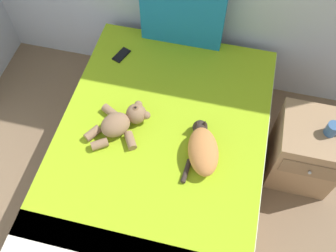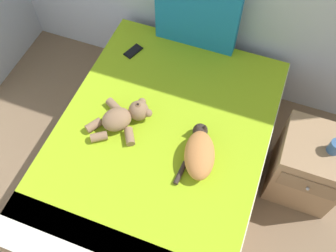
# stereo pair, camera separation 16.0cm
# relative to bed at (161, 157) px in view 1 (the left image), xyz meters

# --- Properties ---
(bed) EXTENTS (1.44, 1.96, 0.55)m
(bed) POSITION_rel_bed_xyz_m (0.00, 0.00, 0.00)
(bed) COLOR #9E7A56
(bed) RESTS_ON ground_plane
(patterned_cushion) EXTENTS (0.62, 0.11, 0.53)m
(patterned_cushion) POSITION_rel_bed_xyz_m (-0.05, 0.91, 0.54)
(patterned_cushion) COLOR #1972AD
(patterned_cushion) RESTS_ON bed
(cat) EXTENTS (0.28, 0.44, 0.15)m
(cat) POSITION_rel_bed_xyz_m (0.29, -0.06, 0.35)
(cat) COLOR #D18447
(cat) RESTS_ON bed
(teddy_bear) EXTENTS (0.40, 0.41, 0.15)m
(teddy_bear) POSITION_rel_bed_xyz_m (-0.27, 0.02, 0.34)
(teddy_bear) COLOR #937051
(teddy_bear) RESTS_ON bed
(cell_phone) EXTENTS (0.12, 0.16, 0.01)m
(cell_phone) POSITION_rel_bed_xyz_m (-0.46, 0.64, 0.28)
(cell_phone) COLOR black
(cell_phone) RESTS_ON bed
(nightstand) EXTENTS (0.46, 0.47, 0.58)m
(nightstand) POSITION_rel_bed_xyz_m (1.01, 0.28, 0.02)
(nightstand) COLOR #9E7A56
(nightstand) RESTS_ON ground_plane
(mug) EXTENTS (0.12, 0.08, 0.09)m
(mug) POSITION_rel_bed_xyz_m (1.08, 0.28, 0.36)
(mug) COLOR #33598C
(mug) RESTS_ON nightstand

